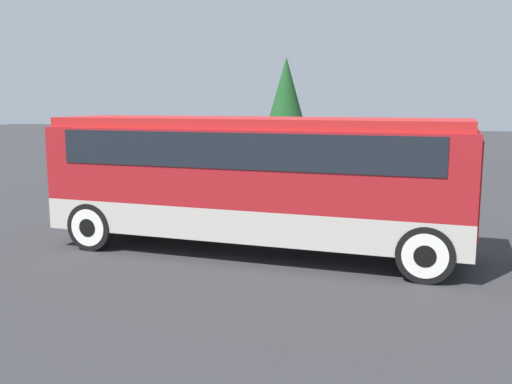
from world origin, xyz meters
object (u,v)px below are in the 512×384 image
Objects in this scene: parked_car_near at (201,175)px; parked_car_far at (366,193)px; parked_car_mid at (326,177)px; tour_bus at (260,172)px.

parked_car_far is (6.38, -1.85, -0.07)m from parked_car_near.
parked_car_mid is at bearing 122.37° from parked_car_far.
parked_car_far is at bearing -16.19° from parked_car_near.
parked_car_near is at bearing 163.81° from parked_car_far.
parked_car_near is at bearing -166.25° from parked_car_mid.
parked_car_mid is at bearing 13.75° from parked_car_near.
parked_car_far is at bearing 71.92° from tour_bus.
tour_bus is 8.52m from parked_car_near.
parked_car_far is (1.68, 5.16, -1.20)m from tour_bus.
parked_car_mid reaches higher than parked_car_far.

